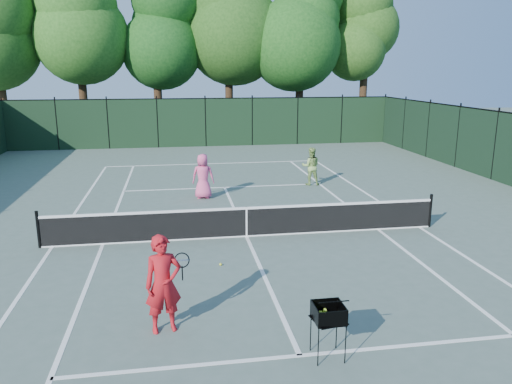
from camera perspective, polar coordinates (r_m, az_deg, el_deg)
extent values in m
plane|color=#4E5F55|center=(14.82, -1.09, -5.12)|extent=(90.00, 90.00, 0.00)
cube|color=white|center=(15.10, -22.27, -5.83)|extent=(0.10, 23.77, 0.01)
cube|color=white|center=(16.49, 18.18, -3.84)|extent=(0.10, 23.77, 0.01)
cube|color=white|center=(14.84, -17.09, -5.72)|extent=(0.10, 23.77, 0.01)
cube|color=white|center=(15.91, 13.78, -4.18)|extent=(0.10, 23.77, 0.01)
cube|color=white|center=(26.28, -4.83, 3.26)|extent=(10.97, 0.10, 0.01)
cube|color=white|center=(9.12, 5.03, -18.12)|extent=(8.23, 0.10, 0.01)
cube|color=white|center=(20.94, -3.61, 0.54)|extent=(8.23, 0.10, 0.01)
cube|color=white|center=(14.82, -1.09, -5.11)|extent=(0.10, 12.80, 0.01)
cube|color=black|center=(14.68, -1.09, -3.44)|extent=(11.60, 0.03, 0.85)
cube|color=white|center=(14.56, -1.10, -1.86)|extent=(11.60, 0.05, 0.07)
cube|color=white|center=(14.82, -1.09, -5.04)|extent=(11.60, 0.05, 0.04)
cube|color=white|center=(14.68, -1.09, -3.44)|extent=(0.05, 0.04, 0.91)
cylinder|color=black|center=(15.01, -23.63, -3.95)|extent=(0.09, 0.09, 1.06)
cylinder|color=black|center=(16.49, 19.29, -2.02)|extent=(0.09, 0.09, 1.06)
cube|color=black|center=(32.11, -5.78, 7.87)|extent=(24.00, 0.05, 3.00)
cylinder|color=black|center=(37.13, -26.87, 8.44)|extent=(0.56, 0.56, 4.50)
cylinder|color=black|center=(36.45, -19.06, 9.32)|extent=(0.56, 0.56, 4.80)
ellipsoid|color=#1E4F16|center=(36.58, -19.88, 19.20)|extent=(6.80, 6.80, 10.54)
cylinder|color=black|center=(35.79, -11.07, 9.34)|extent=(0.56, 0.56, 4.30)
ellipsoid|color=#124014|center=(35.81, -11.51, 18.31)|extent=(6.00, 6.00, 9.30)
cylinder|color=black|center=(36.47, -3.08, 10.21)|extent=(0.56, 0.56, 5.00)
ellipsoid|color=#1B4313|center=(36.64, -3.22, 20.45)|extent=(7.00, 7.00, 10.85)
cylinder|color=black|center=(36.68, 4.95, 9.89)|extent=(0.56, 0.56, 4.60)
ellipsoid|color=#134313|center=(36.75, 5.15, 19.05)|extent=(6.20, 6.20, 9.61)
cylinder|color=black|center=(38.69, 12.06, 9.69)|extent=(0.56, 0.56, 4.40)
ellipsoid|color=#1F4814|center=(38.71, 12.49, 17.89)|extent=(5.80, 5.80, 8.99)
imported|color=red|center=(9.57, -10.56, -10.31)|extent=(0.77, 0.59, 1.89)
cylinder|color=black|center=(9.97, -8.42, -9.16)|extent=(0.03, 0.03, 0.30)
torus|color=black|center=(9.86, -8.47, -7.72)|extent=(0.30, 0.10, 0.30)
imported|color=#E75188|center=(19.08, -6.07, 1.81)|extent=(0.91, 0.67, 1.72)
imported|color=#88AC56|center=(21.36, 6.29, 2.95)|extent=(0.87, 0.72, 1.61)
cylinder|color=black|center=(8.71, 7.13, -17.20)|extent=(0.02, 0.02, 0.69)
cylinder|color=black|center=(8.84, 10.19, -16.82)|extent=(0.02, 0.02, 0.69)
cylinder|color=black|center=(9.10, 6.27, -15.71)|extent=(0.02, 0.02, 0.69)
cylinder|color=black|center=(9.23, 9.19, -15.38)|extent=(0.02, 0.02, 0.69)
cube|color=black|center=(8.73, 8.31, -13.49)|extent=(0.59, 0.59, 0.29)
sphere|color=#CAEC30|center=(8.77, 8.29, -13.99)|extent=(0.08, 0.08, 0.08)
sphere|color=#CAEC30|center=(8.77, 8.29, -13.99)|extent=(0.08, 0.08, 0.08)
sphere|color=#CAEC30|center=(8.77, 8.29, -13.99)|extent=(0.08, 0.08, 0.08)
sphere|color=#CAEC30|center=(8.77, 8.29, -13.99)|extent=(0.08, 0.08, 0.08)
sphere|color=#CAEC30|center=(8.77, 8.29, -13.99)|extent=(0.08, 0.08, 0.08)
sphere|color=#CAEC30|center=(8.77, 8.29, -13.99)|extent=(0.08, 0.08, 0.08)
sphere|color=#CAEC30|center=(8.77, 8.29, -13.99)|extent=(0.08, 0.08, 0.08)
sphere|color=#CAEC30|center=(8.77, 8.29, -13.99)|extent=(0.08, 0.08, 0.08)
sphere|color=#CAEC30|center=(8.77, 8.29, -13.99)|extent=(0.08, 0.08, 0.08)
sphere|color=#CAEC30|center=(8.77, 8.29, -13.99)|extent=(0.08, 0.08, 0.08)
sphere|color=#CAEC30|center=(8.77, 8.29, -13.99)|extent=(0.08, 0.08, 0.08)
sphere|color=#CAEC30|center=(8.77, 8.29, -13.99)|extent=(0.08, 0.08, 0.08)
sphere|color=#CAEC30|center=(8.77, 8.29, -13.99)|extent=(0.08, 0.08, 0.08)
sphere|color=#CAEC30|center=(8.77, 8.29, -13.99)|extent=(0.08, 0.08, 0.08)
sphere|color=#CAEC30|center=(8.77, 8.29, -13.99)|extent=(0.08, 0.08, 0.08)
sphere|color=yellow|center=(12.74, -4.07, -8.25)|extent=(0.07, 0.07, 0.07)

